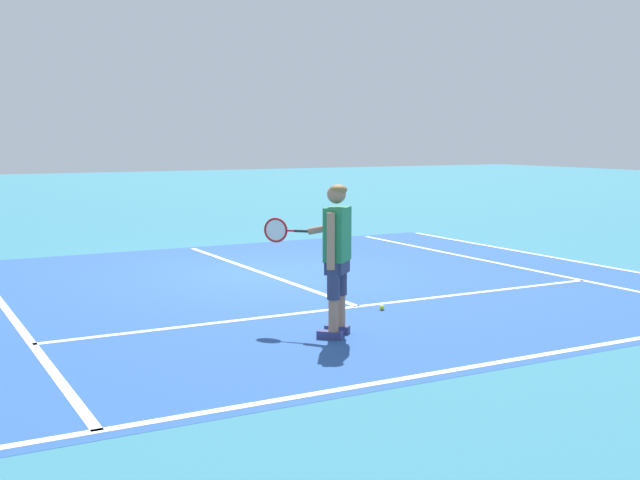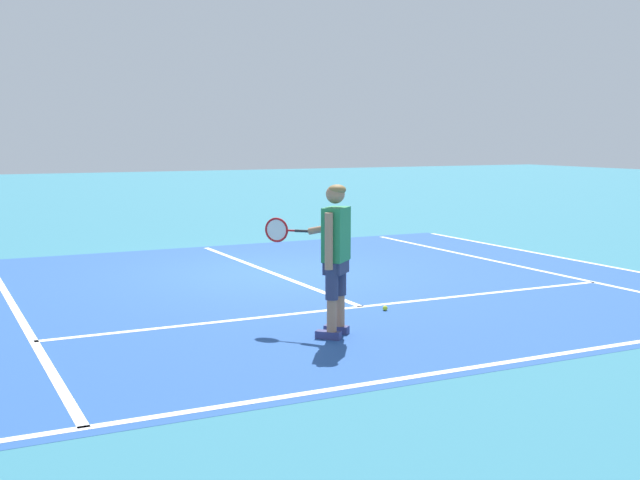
% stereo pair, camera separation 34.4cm
% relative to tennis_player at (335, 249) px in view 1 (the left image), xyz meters
% --- Properties ---
extents(ground_plane, '(80.00, 80.00, 0.00)m').
position_rel_tennis_player_xyz_m(ground_plane, '(1.05, 4.22, -0.99)').
color(ground_plane, teal).
extents(court_inner_surface, '(10.98, 9.76, 0.00)m').
position_rel_tennis_player_xyz_m(court_inner_surface, '(1.05, 2.95, -0.99)').
color(court_inner_surface, '#234C93').
rests_on(court_inner_surface, ground).
extents(line_baseline, '(10.98, 0.10, 0.01)m').
position_rel_tennis_player_xyz_m(line_baseline, '(1.05, -1.73, -0.99)').
color(line_baseline, white).
rests_on(line_baseline, ground).
extents(line_service, '(8.23, 0.10, 0.01)m').
position_rel_tennis_player_xyz_m(line_service, '(1.05, 1.24, -0.99)').
color(line_service, white).
rests_on(line_service, ground).
extents(line_centre_service, '(0.10, 6.40, 0.01)m').
position_rel_tennis_player_xyz_m(line_centre_service, '(1.05, 4.44, -0.99)').
color(line_centre_service, white).
rests_on(line_centre_service, ground).
extents(line_singles_left, '(0.10, 9.36, 0.01)m').
position_rel_tennis_player_xyz_m(line_singles_left, '(-3.06, 2.95, -0.99)').
color(line_singles_left, white).
rests_on(line_singles_left, ground).
extents(line_singles_right, '(0.10, 9.36, 0.01)m').
position_rel_tennis_player_xyz_m(line_singles_right, '(5.17, 2.95, -0.99)').
color(line_singles_right, white).
rests_on(line_singles_right, ground).
extents(line_doubles_right, '(0.10, 9.36, 0.01)m').
position_rel_tennis_player_xyz_m(line_doubles_right, '(6.54, 2.95, -0.99)').
color(line_doubles_right, white).
rests_on(line_doubles_right, ground).
extents(tennis_player, '(0.72, 1.17, 1.71)m').
position_rel_tennis_player_xyz_m(tennis_player, '(0.00, 0.00, 0.00)').
color(tennis_player, navy).
rests_on(tennis_player, ground).
extents(tennis_ball_near_feet, '(0.07, 0.07, 0.07)m').
position_rel_tennis_player_xyz_m(tennis_ball_near_feet, '(1.22, 0.90, -0.96)').
color(tennis_ball_near_feet, '#CCE02D').
rests_on(tennis_ball_near_feet, ground).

